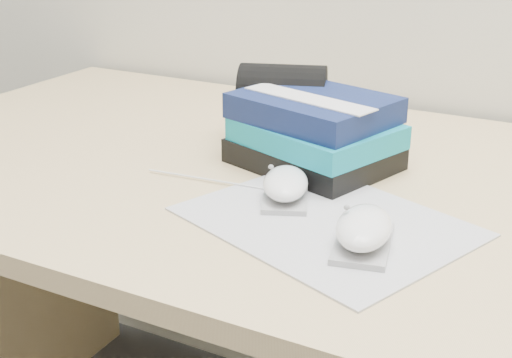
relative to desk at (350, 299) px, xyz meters
The scene contains 7 objects.
desk is the anchor object (origin of this frame).
mousepad 0.32m from the desk, 80.00° to the right, with size 0.33×0.26×0.00m, color #9B9BA3.
mouse_rear 0.31m from the desk, 102.28° to the right, with size 0.10×0.12×0.05m.
mouse_front 0.38m from the desk, 68.21° to the right, with size 0.09×0.13×0.05m.
usb_cable 0.33m from the desk, 134.16° to the right, with size 0.00×0.00×0.21m, color white.
book_stack 0.30m from the desk, 152.81° to the right, with size 0.27×0.24×0.11m.
pouch 0.34m from the desk, 164.28° to the left, with size 0.16×0.14×0.13m.
Camera 1 is at (0.34, 0.68, 1.11)m, focal length 50.00 mm.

